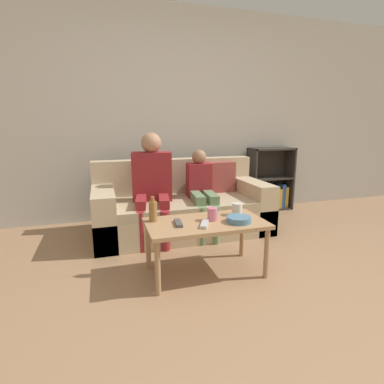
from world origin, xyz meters
The scene contains 13 objects.
ground_plane centered at (0.00, 0.00, 0.00)m, with size 22.00×22.00×0.00m, color #997251.
wall_back centered at (0.00, 2.34, 1.30)m, with size 12.00×0.06×2.60m.
couch centered at (-0.12, 1.64, 0.27)m, with size 1.89×0.88×0.79m.
bookshelf centered at (1.31, 2.18, 0.32)m, with size 0.62×0.28×0.87m.
coffee_table centered at (-0.20, 0.62, 0.39)m, with size 0.94×0.50×0.44m.
person_adult centered at (-0.46, 1.57, 0.63)m, with size 0.46×0.66×1.10m.
person_child centered at (0.07, 1.53, 0.51)m, with size 0.30×0.63×0.92m.
cup_near centered at (0.11, 0.72, 0.49)m, with size 0.09×0.09×0.10m.
cup_far centered at (-0.14, 0.64, 0.49)m, with size 0.08×0.08×0.10m.
tv_remote_0 centered at (-0.43, 0.62, 0.45)m, with size 0.07×0.17×0.02m.
tv_remote_1 centered at (-0.24, 0.53, 0.45)m, with size 0.12×0.17×0.02m.
snack_bowl centered at (0.04, 0.53, 0.46)m, with size 0.19×0.19×0.05m.
bottle centered at (-0.60, 0.75, 0.52)m, with size 0.06×0.06×0.20m.
Camera 1 is at (-0.96, -1.49, 1.18)m, focal length 28.00 mm.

